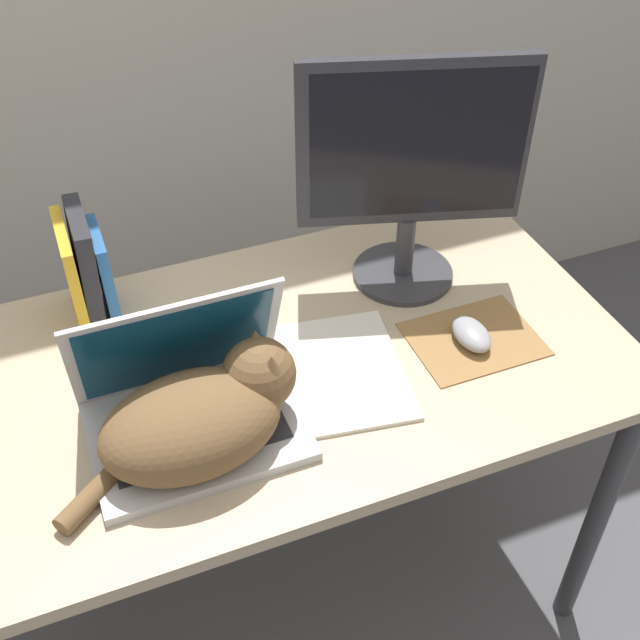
{
  "coord_description": "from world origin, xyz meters",
  "views": [
    {
      "loc": [
        -0.29,
        -0.63,
        1.73
      ],
      "look_at": [
        0.08,
        0.31,
        0.85
      ],
      "focal_mm": 45.0,
      "sensor_mm": 36.0,
      "label": 1
    }
  ],
  "objects_px": {
    "cat": "(202,416)",
    "external_monitor": "(412,167)",
    "computer_mouse": "(471,334)",
    "book_row": "(86,273)",
    "notepad": "(339,372)",
    "laptop": "(190,405)"
  },
  "relations": [
    {
      "from": "computer_mouse",
      "to": "book_row",
      "type": "distance_m",
      "value": 0.7
    },
    {
      "from": "laptop",
      "to": "notepad",
      "type": "bearing_deg",
      "value": 4.53
    },
    {
      "from": "laptop",
      "to": "external_monitor",
      "type": "relative_size",
      "value": 0.74
    },
    {
      "from": "laptop",
      "to": "notepad",
      "type": "height_order",
      "value": "laptop"
    },
    {
      "from": "laptop",
      "to": "external_monitor",
      "type": "height_order",
      "value": "external_monitor"
    },
    {
      "from": "cat",
      "to": "external_monitor",
      "type": "relative_size",
      "value": 0.9
    },
    {
      "from": "external_monitor",
      "to": "computer_mouse",
      "type": "xyz_separation_m",
      "value": [
        0.03,
        -0.22,
        -0.23
      ]
    },
    {
      "from": "book_row",
      "to": "computer_mouse",
      "type": "bearing_deg",
      "value": -27.43
    },
    {
      "from": "notepad",
      "to": "cat",
      "type": "bearing_deg",
      "value": -163.35
    },
    {
      "from": "laptop",
      "to": "computer_mouse",
      "type": "bearing_deg",
      "value": 0.61
    },
    {
      "from": "notepad",
      "to": "book_row",
      "type": "bearing_deg",
      "value": 140.2
    },
    {
      "from": "laptop",
      "to": "external_monitor",
      "type": "xyz_separation_m",
      "value": [
        0.49,
        0.23,
        0.2
      ]
    },
    {
      "from": "computer_mouse",
      "to": "notepad",
      "type": "distance_m",
      "value": 0.25
    },
    {
      "from": "cat",
      "to": "notepad",
      "type": "bearing_deg",
      "value": 16.65
    },
    {
      "from": "external_monitor",
      "to": "notepad",
      "type": "relative_size",
      "value": 1.48
    },
    {
      "from": "cat",
      "to": "computer_mouse",
      "type": "bearing_deg",
      "value": 6.91
    },
    {
      "from": "external_monitor",
      "to": "computer_mouse",
      "type": "bearing_deg",
      "value": -83.04
    },
    {
      "from": "computer_mouse",
      "to": "book_row",
      "type": "height_order",
      "value": "book_row"
    },
    {
      "from": "cat",
      "to": "computer_mouse",
      "type": "relative_size",
      "value": 4.24
    },
    {
      "from": "cat",
      "to": "computer_mouse",
      "type": "distance_m",
      "value": 0.51
    },
    {
      "from": "cat",
      "to": "external_monitor",
      "type": "xyz_separation_m",
      "value": [
        0.48,
        0.28,
        0.17
      ]
    },
    {
      "from": "laptop",
      "to": "notepad",
      "type": "xyz_separation_m",
      "value": [
        0.26,
        0.02,
        -0.04
      ]
    }
  ]
}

